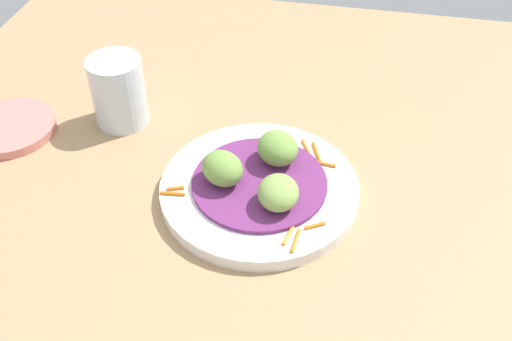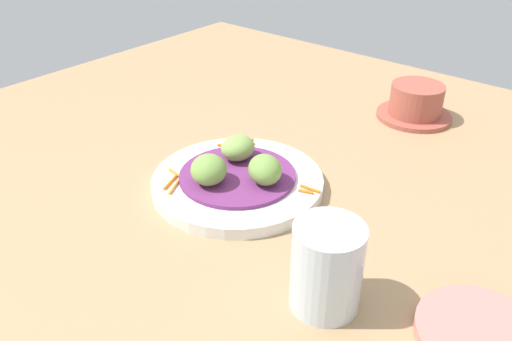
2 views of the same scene
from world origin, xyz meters
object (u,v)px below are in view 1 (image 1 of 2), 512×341
at_px(main_plate, 259,189).
at_px(side_plate_small, 10,128).
at_px(guac_scoop_right, 223,168).
at_px(guac_scoop_left, 278,193).
at_px(water_glass, 118,91).
at_px(guac_scoop_center, 278,148).

distance_m(main_plate, side_plate_small, 0.35).
height_order(guac_scoop_right, side_plate_small, guac_scoop_right).
xyz_separation_m(guac_scoop_left, side_plate_small, (-0.08, -0.38, -0.03)).
bearing_deg(guac_scoop_right, water_glass, -124.00).
distance_m(guac_scoop_left, water_glass, 0.27).
bearing_deg(water_glass, guac_scoop_right, 56.00).
bearing_deg(water_glass, guac_scoop_left, 59.78).
height_order(guac_scoop_left, guac_scoop_center, guac_scoop_center).
bearing_deg(side_plate_small, main_plate, 81.43).
bearing_deg(side_plate_small, guac_scoop_left, 77.30).
xyz_separation_m(main_plate, water_glass, (-0.11, -0.21, 0.04)).
distance_m(guac_scoop_center, water_glass, 0.23).
bearing_deg(side_plate_small, guac_scoop_center, 87.97).
relative_size(main_plate, guac_scoop_center, 4.48).
xyz_separation_m(main_plate, guac_scoop_left, (0.03, 0.03, 0.03)).
height_order(guac_scoop_right, water_glass, water_glass).
distance_m(side_plate_small, water_glass, 0.15).
bearing_deg(guac_scoop_left, guac_scoop_right, -109.68).
xyz_separation_m(guac_scoop_center, water_glass, (-0.07, -0.22, 0.01)).
bearing_deg(guac_scoop_center, main_plate, -19.68).
bearing_deg(main_plate, water_glass, -116.80).
relative_size(main_plate, guac_scoop_left, 4.53).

